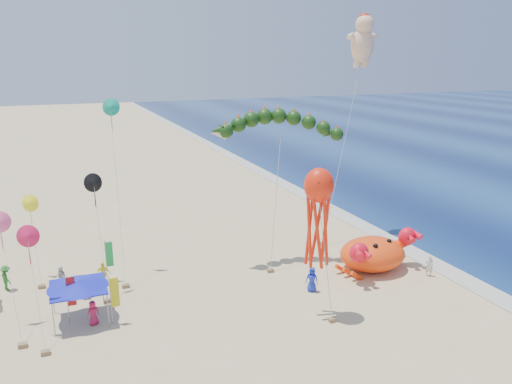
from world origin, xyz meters
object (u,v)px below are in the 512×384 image
octopus_kite (318,210)px  canopy_blue (78,284)px  cherub_kite (363,40)px  dragon_kite (279,129)px  crab_inflatable (373,253)px

octopus_kite → canopy_blue: 15.53m
cherub_kite → canopy_blue: cherub_kite is taller
dragon_kite → canopy_blue: size_ratio=3.23×
dragon_kite → canopy_blue: dragon_kite is taller
crab_inflatable → octopus_kite: octopus_kite is taller
crab_inflatable → dragon_kite: 12.04m
crab_inflatable → cherub_kite: cherub_kite is taller
octopus_kite → crab_inflatable: bearing=30.8°
dragon_kite → crab_inflatable: bearing=-38.4°
crab_inflatable → octopus_kite: 10.48m
dragon_kite → cherub_kite: (9.80, 3.94, 6.82)m
octopus_kite → dragon_kite: bearing=80.2°
dragon_kite → octopus_kite: dragon_kite is taller
cherub_kite → canopy_blue: (-25.38, -8.25, -15.06)m
dragon_kite → cherub_kite: 12.57m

